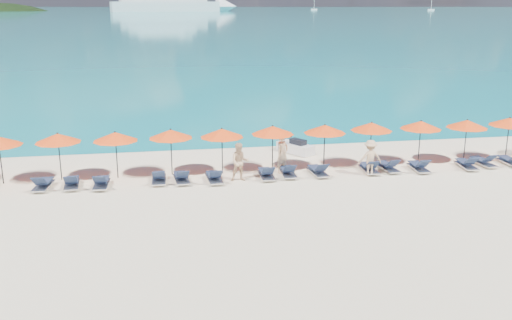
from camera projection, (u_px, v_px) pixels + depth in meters
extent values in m
plane|color=beige|center=(268.00, 208.00, 23.13)|extent=(1400.00, 1400.00, 0.00)
cube|color=#1FA9B2|center=(159.00, 10.00, 649.96)|extent=(1600.00, 1300.00, 0.01)
ellipsoid|color=black|center=(1.00, 49.00, 539.89)|extent=(162.00, 126.00, 85.50)
cube|color=silver|center=(166.00, 7.00, 502.41)|extent=(95.99, 34.48, 8.59)
cone|color=silver|center=(227.00, 6.00, 521.52)|extent=(22.08, 22.08, 18.89)
cube|color=silver|center=(314.00, 9.00, 591.86)|extent=(6.28, 2.09, 1.67)
cylinder|color=silver|center=(314.00, 4.00, 590.40)|extent=(0.38, 0.38, 10.46)
cube|color=silver|center=(431.00, 10.00, 558.67)|extent=(6.28, 2.09, 1.67)
cylinder|color=silver|center=(431.00, 4.00, 557.22)|extent=(0.38, 0.38, 10.46)
cube|color=white|center=(295.00, 148.00, 31.50)|extent=(1.89, 2.32, 0.51)
cube|color=black|center=(298.00, 142.00, 31.27)|extent=(0.88, 1.03, 0.32)
cylinder|color=black|center=(288.00, 137.00, 31.76)|extent=(0.46, 0.32, 0.06)
imported|color=#D7AC81|center=(282.00, 153.00, 27.66)|extent=(0.85, 0.79, 1.95)
imported|color=#D7AC81|center=(240.00, 162.00, 26.39)|extent=(0.91, 0.55, 1.82)
imported|color=#D7AC81|center=(370.00, 158.00, 27.32)|extent=(1.13, 0.55, 1.73)
cylinder|color=black|center=(1.00, 161.00, 25.94)|extent=(0.05, 0.05, 2.20)
cylinder|color=black|center=(60.00, 157.00, 26.51)|extent=(0.05, 0.05, 2.20)
cone|color=#FF4811|center=(58.00, 138.00, 26.27)|extent=(2.10, 2.10, 0.42)
sphere|color=black|center=(57.00, 133.00, 26.21)|extent=(0.08, 0.08, 0.08)
cylinder|color=black|center=(117.00, 156.00, 26.80)|extent=(0.05, 0.05, 2.20)
cone|color=#FF4811|center=(115.00, 136.00, 26.55)|extent=(2.10, 2.10, 0.42)
sphere|color=black|center=(115.00, 132.00, 26.49)|extent=(0.08, 0.08, 0.08)
cylinder|color=black|center=(171.00, 153.00, 27.34)|extent=(0.05, 0.05, 2.20)
cone|color=#FF4811|center=(171.00, 134.00, 27.09)|extent=(2.10, 2.10, 0.42)
sphere|color=black|center=(170.00, 129.00, 27.03)|extent=(0.08, 0.08, 0.08)
cylinder|color=black|center=(222.00, 151.00, 27.53)|extent=(0.05, 0.05, 2.20)
cone|color=#FF4811|center=(222.00, 133.00, 27.28)|extent=(2.10, 2.10, 0.42)
sphere|color=black|center=(222.00, 128.00, 27.22)|extent=(0.08, 0.08, 0.08)
cylinder|color=black|center=(273.00, 148.00, 28.11)|extent=(0.05, 0.05, 2.20)
cone|color=#FF4811|center=(273.00, 130.00, 27.87)|extent=(2.10, 2.10, 0.42)
sphere|color=black|center=(273.00, 126.00, 27.81)|extent=(0.08, 0.08, 0.08)
cylinder|color=black|center=(324.00, 147.00, 28.38)|extent=(0.05, 0.05, 2.20)
cone|color=#FF4811|center=(325.00, 129.00, 28.13)|extent=(2.10, 2.10, 0.42)
sphere|color=black|center=(325.00, 125.00, 28.08)|extent=(0.08, 0.08, 0.08)
cylinder|color=black|center=(371.00, 144.00, 28.92)|extent=(0.05, 0.05, 2.20)
cone|color=#FF4811|center=(372.00, 127.00, 28.67)|extent=(2.10, 2.10, 0.42)
sphere|color=black|center=(372.00, 122.00, 28.62)|extent=(0.08, 0.08, 0.08)
cylinder|color=black|center=(420.00, 142.00, 29.29)|extent=(0.05, 0.05, 2.20)
cone|color=#FF4811|center=(421.00, 125.00, 29.05)|extent=(2.10, 2.10, 0.42)
sphere|color=black|center=(421.00, 121.00, 28.99)|extent=(0.08, 0.08, 0.08)
cylinder|color=black|center=(465.00, 141.00, 29.56)|extent=(0.05, 0.05, 2.20)
cone|color=#FF4811|center=(467.00, 124.00, 29.31)|extent=(2.10, 2.10, 0.42)
sphere|color=black|center=(468.00, 120.00, 29.25)|extent=(0.08, 0.08, 0.08)
cylinder|color=black|center=(507.00, 139.00, 30.10)|extent=(0.05, 0.05, 2.20)
cone|color=#FF4811|center=(510.00, 122.00, 29.86)|extent=(2.10, 2.10, 0.42)
sphere|color=black|center=(510.00, 117.00, 29.80)|extent=(0.08, 0.08, 0.08)
cube|color=silver|center=(43.00, 186.00, 25.47)|extent=(0.79, 1.75, 0.06)
cube|color=#1E2C49|center=(45.00, 181.00, 25.67)|extent=(0.66, 1.15, 0.04)
cube|color=#1E2C49|center=(39.00, 181.00, 24.83)|extent=(0.60, 0.59, 0.43)
cube|color=silver|center=(72.00, 184.00, 25.65)|extent=(0.74, 1.74, 0.06)
cube|color=#1E2C49|center=(72.00, 179.00, 25.84)|extent=(0.63, 1.14, 0.04)
cube|color=#1E2C49|center=(70.00, 179.00, 25.03)|extent=(0.59, 0.57, 0.43)
cube|color=silver|center=(102.00, 184.00, 25.68)|extent=(0.70, 1.73, 0.06)
cube|color=#1E2C49|center=(102.00, 179.00, 25.87)|extent=(0.60, 1.12, 0.04)
cube|color=#1E2C49|center=(99.00, 179.00, 25.04)|extent=(0.57, 0.56, 0.43)
cube|color=silver|center=(159.00, 180.00, 26.36)|extent=(0.67, 1.72, 0.06)
cube|color=#1E2C49|center=(159.00, 175.00, 26.55)|extent=(0.58, 1.12, 0.04)
cube|color=#1E2C49|center=(158.00, 175.00, 25.72)|extent=(0.57, 0.55, 0.43)
cube|color=silver|center=(182.00, 179.00, 26.42)|extent=(0.76, 1.75, 0.06)
cube|color=#1E2C49|center=(181.00, 174.00, 26.61)|extent=(0.64, 1.14, 0.04)
cube|color=#1E2C49|center=(183.00, 174.00, 25.80)|extent=(0.59, 0.58, 0.43)
cube|color=silver|center=(214.00, 179.00, 26.47)|extent=(0.73, 1.74, 0.06)
cube|color=#1E2C49|center=(213.00, 174.00, 26.66)|extent=(0.62, 1.13, 0.04)
cube|color=#1E2C49|center=(216.00, 174.00, 25.85)|extent=(0.58, 0.57, 0.43)
cube|color=silver|center=(266.00, 175.00, 27.00)|extent=(0.63, 1.70, 0.06)
cube|color=#1E2C49|center=(265.00, 171.00, 27.20)|extent=(0.56, 1.10, 0.04)
cube|color=#1E2C49|center=(268.00, 170.00, 26.37)|extent=(0.55, 0.54, 0.43)
cube|color=silver|center=(288.00, 173.00, 27.33)|extent=(0.69, 1.73, 0.06)
cube|color=#1E2C49|center=(287.00, 169.00, 27.53)|extent=(0.60, 1.12, 0.04)
cube|color=#1E2C49|center=(290.00, 168.00, 26.70)|extent=(0.57, 0.56, 0.43)
cube|color=silver|center=(318.00, 172.00, 27.48)|extent=(0.76, 1.75, 0.06)
cube|color=#1E2C49|center=(316.00, 168.00, 27.67)|extent=(0.64, 1.14, 0.04)
cube|color=#1E2C49|center=(322.00, 167.00, 26.85)|extent=(0.59, 0.58, 0.43)
cube|color=silver|center=(369.00, 169.00, 27.97)|extent=(0.73, 1.74, 0.06)
cube|color=#1E2C49|center=(367.00, 165.00, 28.16)|extent=(0.62, 1.13, 0.04)
cube|color=#1E2C49|center=(373.00, 164.00, 27.33)|extent=(0.58, 0.57, 0.43)
cube|color=silver|center=(388.00, 168.00, 28.18)|extent=(0.76, 1.75, 0.06)
cube|color=#1E2C49|center=(385.00, 164.00, 28.38)|extent=(0.64, 1.14, 0.04)
cube|color=#1E2C49|center=(393.00, 163.00, 27.56)|extent=(0.59, 0.58, 0.43)
cube|color=silver|center=(418.00, 168.00, 28.19)|extent=(0.71, 1.73, 0.06)
cube|color=#1E2C49|center=(417.00, 164.00, 28.38)|extent=(0.61, 1.13, 0.04)
cube|color=#1E2C49|center=(424.00, 163.00, 27.55)|extent=(0.58, 0.56, 0.43)
cube|color=silver|center=(466.00, 166.00, 28.62)|extent=(0.78, 1.75, 0.06)
cube|color=#1E2C49|center=(464.00, 161.00, 28.81)|extent=(0.66, 1.15, 0.04)
cube|color=#1E2C49|center=(472.00, 161.00, 27.98)|extent=(0.60, 0.59, 0.43)
cube|color=silver|center=(483.00, 163.00, 29.09)|extent=(0.76, 1.75, 0.06)
cube|color=#1E2C49|center=(480.00, 159.00, 29.28)|extent=(0.64, 1.14, 0.04)
cube|color=#1E2C49|center=(491.00, 158.00, 28.47)|extent=(0.59, 0.58, 0.43)
cube|color=silver|center=(510.00, 162.00, 29.21)|extent=(0.63, 1.70, 0.06)
cube|color=#1E2C49|center=(507.00, 158.00, 29.41)|extent=(0.56, 1.10, 0.04)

